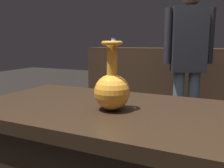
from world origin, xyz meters
TOP-DOWN VIEW (x-y plane):
  - back_display_shelf at (0.00, 2.20)m, footprint 2.60×0.40m
  - vase_centerpiece at (0.02, -0.04)m, footprint 0.14×0.14m
  - shelf_vase_far_left at (-1.04, 2.27)m, footprint 0.08×0.08m
  - visitor_center_back at (0.08, 1.56)m, footprint 0.44×0.29m

SIDE VIEW (x-z plane):
  - back_display_shelf at x=0.00m, z-range 0.00..0.99m
  - vase_centerpiece at x=0.02m, z-range 0.75..1.02m
  - visitor_center_back at x=0.08m, z-range 0.14..1.72m
  - shelf_vase_far_left at x=-1.04m, z-range 1.00..1.12m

